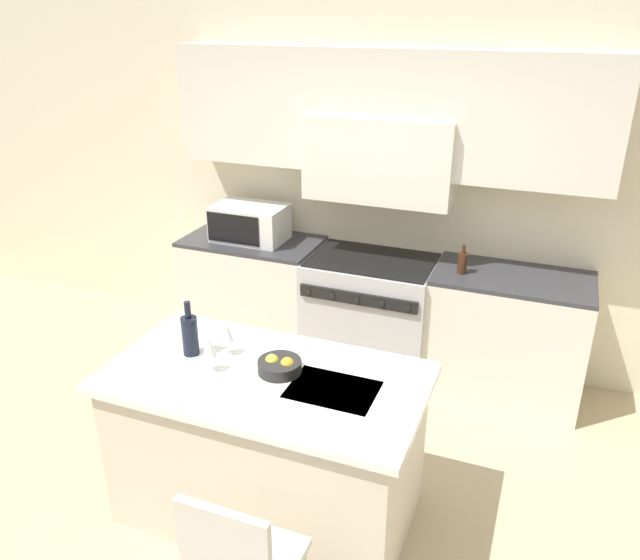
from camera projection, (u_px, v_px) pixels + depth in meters
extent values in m
plane|color=tan|center=(259.00, 545.00, 3.34)|extent=(10.00, 10.00, 0.00)
cube|color=beige|center=(388.00, 191.00, 4.78)|extent=(10.00, 0.06, 2.70)
cube|color=silver|center=(384.00, 111.00, 4.36)|extent=(3.13, 0.34, 0.85)
cube|color=silver|center=(381.00, 158.00, 4.46)|extent=(1.07, 0.40, 0.60)
cube|color=silver|center=(254.00, 294.00, 5.19)|extent=(1.09, 0.62, 0.90)
cube|color=#333338|center=(252.00, 241.00, 5.01)|extent=(1.09, 0.62, 0.03)
cube|color=silver|center=(506.00, 337.00, 4.51)|extent=(1.09, 0.62, 0.90)
cube|color=#333338|center=(514.00, 278.00, 4.33)|extent=(1.09, 0.62, 0.03)
cube|color=#B7B7BC|center=(370.00, 315.00, 4.84)|extent=(0.95, 0.66, 0.91)
cube|color=black|center=(372.00, 260.00, 4.65)|extent=(0.91, 0.61, 0.01)
cube|color=black|center=(357.00, 299.00, 4.43)|extent=(0.87, 0.02, 0.09)
cylinder|color=black|center=(309.00, 291.00, 4.54)|extent=(0.04, 0.02, 0.04)
cylinder|color=black|center=(332.00, 295.00, 4.48)|extent=(0.04, 0.02, 0.04)
cylinder|color=black|center=(357.00, 299.00, 4.42)|extent=(0.04, 0.02, 0.04)
cylinder|color=black|center=(382.00, 304.00, 4.36)|extent=(0.04, 0.02, 0.04)
cylinder|color=black|center=(408.00, 308.00, 4.29)|extent=(0.04, 0.02, 0.04)
cube|color=silver|center=(250.00, 223.00, 4.94)|extent=(0.57, 0.36, 0.28)
cube|color=black|center=(233.00, 229.00, 4.80)|extent=(0.44, 0.01, 0.23)
cube|color=beige|center=(268.00, 448.00, 3.42)|extent=(1.56, 0.83, 0.86)
cube|color=white|center=(265.00, 378.00, 3.23)|extent=(1.66, 0.90, 0.04)
cube|color=#2D2D30|center=(333.00, 390.00, 3.10)|extent=(0.44, 0.32, 0.01)
cylinder|color=#B2B2B7|center=(345.00, 371.00, 3.26)|extent=(0.02, 0.02, 0.00)
cube|color=beige|center=(224.00, 553.00, 2.40)|extent=(0.40, 0.04, 0.43)
cylinder|color=black|center=(190.00, 336.00, 3.38)|extent=(0.09, 0.09, 0.22)
cylinder|color=black|center=(188.00, 310.00, 3.31)|extent=(0.03, 0.03, 0.09)
cylinder|color=white|center=(211.00, 370.00, 3.26)|extent=(0.07, 0.07, 0.01)
cylinder|color=white|center=(210.00, 363.00, 3.24)|extent=(0.01, 0.01, 0.08)
cone|color=white|center=(209.00, 346.00, 3.20)|extent=(0.08, 0.08, 0.12)
cylinder|color=white|center=(228.00, 353.00, 3.41)|extent=(0.07, 0.07, 0.01)
cylinder|color=white|center=(227.00, 346.00, 3.40)|extent=(0.01, 0.01, 0.08)
cone|color=white|center=(226.00, 331.00, 3.36)|extent=(0.08, 0.08, 0.12)
cylinder|color=black|center=(280.00, 366.00, 3.24)|extent=(0.23, 0.23, 0.06)
sphere|color=gold|center=(272.00, 361.00, 3.24)|extent=(0.07, 0.07, 0.07)
sphere|color=gold|center=(287.00, 364.00, 3.21)|extent=(0.07, 0.07, 0.07)
cylinder|color=#422314|center=(462.00, 263.00, 4.35)|extent=(0.07, 0.07, 0.15)
cylinder|color=#422314|center=(464.00, 249.00, 4.31)|extent=(0.03, 0.03, 0.06)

